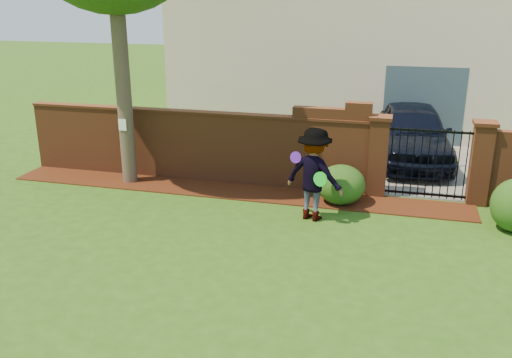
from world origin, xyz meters
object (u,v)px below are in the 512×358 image
(man, at_px, (313,175))
(frisbee_purple, at_px, (296,157))
(car, at_px, (414,135))
(frisbee_green, at_px, (320,179))

(man, bearing_deg, frisbee_purple, 20.67)
(car, xyz_separation_m, frisbee_green, (-1.86, -4.88, 0.18))
(frisbee_green, bearing_deg, man, 126.12)
(car, xyz_separation_m, man, (-2.04, -4.62, 0.17))
(frisbee_purple, xyz_separation_m, frisbee_green, (0.55, -0.25, -0.34))
(car, bearing_deg, frisbee_purple, -123.16)
(car, height_order, frisbee_green, car)
(man, relative_size, frisbee_purple, 8.01)
(car, height_order, man, man)
(man, distance_m, frisbee_green, 0.32)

